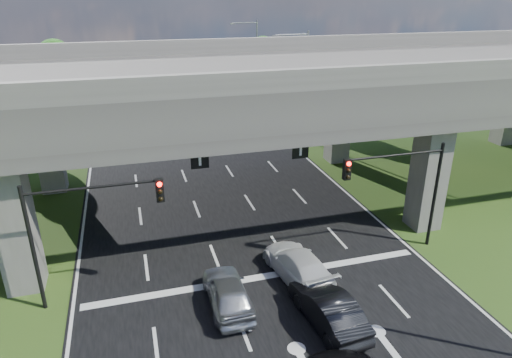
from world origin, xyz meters
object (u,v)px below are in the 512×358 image
signal_right (403,180)px  streetlight_beyond (254,56)px  car_silver (228,292)px  car_dark (328,309)px  signal_left (83,220)px  streetlight_far (302,79)px  car_white (298,264)px

signal_right → streetlight_beyond: (2.27, 36.06, 1.66)m
signal_right → car_silver: signal_right is taller
car_dark → signal_right: bearing=-148.7°
signal_left → car_silver: bearing=-20.5°
streetlight_far → signal_left: bearing=-131.8°
signal_left → car_white: (9.62, -0.94, -3.43)m
signal_right → car_silver: (-9.85, -2.17, -3.41)m
streetlight_far → car_dark: 26.41m
streetlight_beyond → car_dark: streetlight_beyond is taller
streetlight_far → streetlight_beyond: size_ratio=1.00×
streetlight_far → car_white: bearing=-111.6°
signal_right → car_white: size_ratio=1.19×
signal_left → streetlight_beyond: 40.30m
streetlight_beyond → car_dark: bearing=-101.6°
signal_left → car_dark: signal_left is taller
car_silver → car_dark: size_ratio=0.95×
car_silver → streetlight_far: bearing=-118.3°
signal_right → streetlight_beyond: streetlight_beyond is taller
signal_right → car_white: bearing=-171.1°
signal_left → streetlight_far: (17.92, 20.06, 1.66)m
car_white → streetlight_beyond: bearing=-109.5°
signal_right → car_dark: (-6.02, -4.50, -3.39)m
signal_left → car_dark: (9.62, -4.50, -3.39)m
streetlight_beyond → car_silver: (-12.13, -38.23, -5.07)m
car_white → car_dark: bearing=83.1°
signal_right → streetlight_beyond: 36.17m
signal_left → car_white: signal_left is taller
car_silver → car_white: 4.02m
car_dark → car_white: car_dark is taller
car_silver → car_white: size_ratio=0.88×
car_white → car_silver: bearing=10.9°
car_dark → car_white: (0.00, 3.56, -0.03)m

